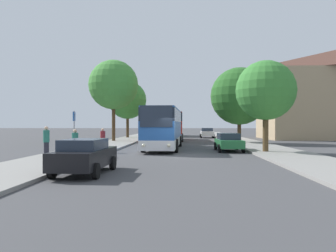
% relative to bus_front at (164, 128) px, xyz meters
% --- Properties ---
extents(ground_plane, '(300.00, 300.00, 0.00)m').
position_rel_bus_front_xyz_m(ground_plane, '(1.41, -5.31, -1.79)').
color(ground_plane, '#424244').
rests_on(ground_plane, ground).
extents(sidewalk_left, '(4.00, 120.00, 0.15)m').
position_rel_bus_front_xyz_m(sidewalk_left, '(-5.59, -5.31, -1.72)').
color(sidewalk_left, gray).
rests_on(sidewalk_left, ground_plane).
extents(sidewalk_right, '(4.00, 120.00, 0.15)m').
position_rel_bus_front_xyz_m(sidewalk_right, '(8.41, -5.31, -1.72)').
color(sidewalk_right, gray).
rests_on(sidewalk_right, ground_plane).
extents(bus_front, '(2.98, 10.96, 3.35)m').
position_rel_bus_front_xyz_m(bus_front, '(0.00, 0.00, 0.00)').
color(bus_front, silver).
rests_on(bus_front, ground_plane).
extents(bus_middle, '(2.96, 11.18, 3.51)m').
position_rel_bus_front_xyz_m(bus_middle, '(0.14, 14.54, 0.08)').
color(bus_middle, gray).
rests_on(bus_middle, ground_plane).
extents(bus_rear, '(2.97, 10.41, 3.29)m').
position_rel_bus_front_xyz_m(bus_rear, '(-0.20, 29.41, -0.03)').
color(bus_rear, '#238942').
rests_on(bus_rear, ground_plane).
extents(parked_car_left_curb, '(2.00, 4.25, 1.46)m').
position_rel_bus_front_xyz_m(parked_car_left_curb, '(-2.48, -13.68, -1.02)').
color(parked_car_left_curb, black).
rests_on(parked_car_left_curb, ground_plane).
extents(parked_car_right_near, '(1.98, 4.08, 1.39)m').
position_rel_bus_front_xyz_m(parked_car_right_near, '(5.12, -1.87, -1.06)').
color(parked_car_right_near, '#236B38').
rests_on(parked_car_right_near, ground_plane).
extents(parked_car_right_far, '(2.09, 4.08, 1.50)m').
position_rel_bus_front_xyz_m(parked_car_right_far, '(5.27, 23.06, -1.01)').
color(parked_car_right_far, silver).
rests_on(parked_car_right_far, ground_plane).
extents(bus_stop_sign, '(0.08, 0.45, 2.79)m').
position_rel_bus_front_xyz_m(bus_stop_sign, '(-5.52, -6.04, 0.08)').
color(bus_stop_sign, gray).
rests_on(bus_stop_sign, sidewalk_left).
extents(pedestrian_waiting_near, '(0.36, 0.36, 1.64)m').
position_rel_bus_front_xyz_m(pedestrian_waiting_near, '(-4.25, -3.51, -0.82)').
color(pedestrian_waiting_near, '#23232D').
rests_on(pedestrian_waiting_near, sidewalk_left).
extents(pedestrian_waiting_far, '(0.36, 0.36, 1.81)m').
position_rel_bus_front_xyz_m(pedestrian_waiting_far, '(-6.48, -8.15, -0.72)').
color(pedestrian_waiting_far, '#23232D').
rests_on(pedestrian_waiting_far, sidewalk_left).
extents(pedestrian_walking_back, '(0.36, 0.36, 1.64)m').
position_rel_bus_front_xyz_m(pedestrian_walking_back, '(-4.57, -8.71, -0.82)').
color(pedestrian_walking_back, '#23232D').
rests_on(pedestrian_walking_back, sidewalk_left).
extents(tree_left_near, '(5.53, 5.53, 8.22)m').
position_rel_bus_front_xyz_m(tree_left_near, '(-6.50, 20.31, 3.80)').
color(tree_left_near, '#47331E').
rests_on(tree_left_near, sidewalk_left).
extents(tree_left_far, '(5.78, 5.78, 9.43)m').
position_rel_bus_front_xyz_m(tree_left_far, '(-6.51, 10.74, 4.89)').
color(tree_left_far, '#47331E').
rests_on(tree_left_far, sidewalk_left).
extents(tree_right_near, '(6.17, 6.17, 8.03)m').
position_rel_bus_front_xyz_m(tree_right_near, '(7.67, 8.37, 3.30)').
color(tree_right_near, '#47331E').
rests_on(tree_right_near, sidewalk_right).
extents(tree_right_mid, '(4.23, 4.23, 6.45)m').
position_rel_bus_front_xyz_m(tree_right_mid, '(7.48, -3.64, 2.68)').
color(tree_right_mid, '#513D23').
rests_on(tree_right_mid, sidewalk_right).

